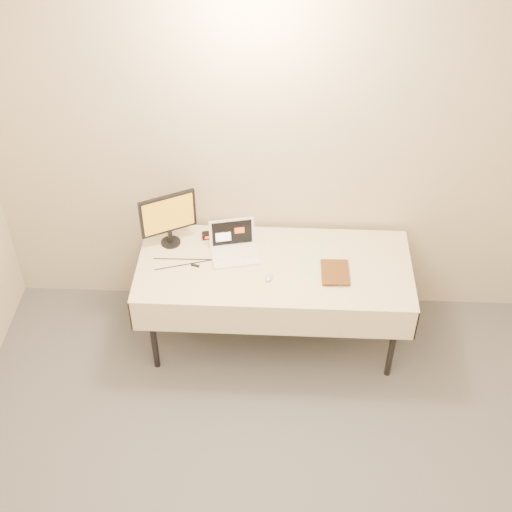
{
  "coord_description": "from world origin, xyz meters",
  "views": [
    {
      "loc": [
        0.04,
        -1.54,
        3.97
      ],
      "look_at": [
        -0.12,
        1.99,
        0.86
      ],
      "focal_mm": 50.0,
      "sensor_mm": 36.0,
      "label": 1
    }
  ],
  "objects_px": {
    "laptop": "(234,246)",
    "monitor": "(168,216)",
    "table": "(274,272)",
    "book": "(322,260)"
  },
  "relations": [
    {
      "from": "book",
      "to": "laptop",
      "type": "bearing_deg",
      "value": 161.06
    },
    {
      "from": "table",
      "to": "monitor",
      "type": "height_order",
      "value": "monitor"
    },
    {
      "from": "monitor",
      "to": "book",
      "type": "xyz_separation_m",
      "value": [
        1.05,
        -0.27,
        -0.11
      ]
    },
    {
      "from": "table",
      "to": "monitor",
      "type": "bearing_deg",
      "value": 164.84
    },
    {
      "from": "laptop",
      "to": "book",
      "type": "height_order",
      "value": "book"
    },
    {
      "from": "table",
      "to": "laptop",
      "type": "distance_m",
      "value": 0.33
    },
    {
      "from": "table",
      "to": "book",
      "type": "xyz_separation_m",
      "value": [
        0.31,
        -0.07,
        0.19
      ]
    },
    {
      "from": "laptop",
      "to": "monitor",
      "type": "height_order",
      "value": "monitor"
    },
    {
      "from": "table",
      "to": "book",
      "type": "relative_size",
      "value": 7.5
    },
    {
      "from": "monitor",
      "to": "book",
      "type": "height_order",
      "value": "monitor"
    }
  ]
}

